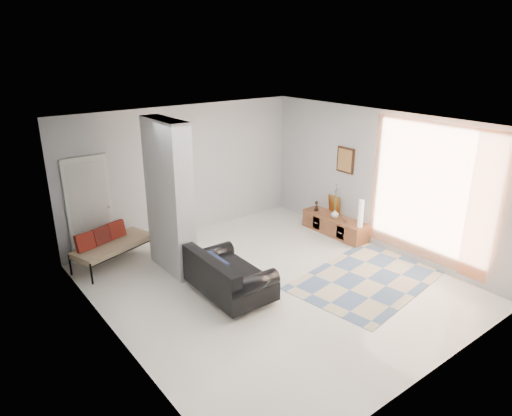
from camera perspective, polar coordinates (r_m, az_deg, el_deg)
floor at (r=8.13m, az=2.13°, el=-9.46°), size 6.00×6.00×0.00m
ceiling at (r=7.19m, az=2.42°, el=10.39°), size 6.00×6.00×0.00m
wall_back at (r=9.93m, az=-8.90°, el=4.55°), size 6.00×0.00×6.00m
wall_front at (r=5.78m, az=21.86°, el=-8.24°), size 6.00×0.00×6.00m
wall_left at (r=6.28m, az=-17.50°, el=-5.39°), size 0.00×6.00×6.00m
wall_right at (r=9.47m, az=15.20°, el=3.33°), size 0.00×6.00×6.00m
partition_column at (r=8.25m, az=-10.82°, el=1.27°), size 0.35×1.20×2.80m
hallway_door at (r=9.23m, az=-20.08°, el=-0.10°), size 0.85×0.06×2.04m
curtain at (r=8.78m, az=20.81°, el=1.77°), size 0.00×2.55×2.55m
wall_art at (r=9.93m, az=11.13°, el=5.90°), size 0.04×0.45×0.55m
media_console at (r=10.22m, az=9.84°, el=-2.12°), size 0.45×1.61×0.80m
loveseat at (r=7.64m, az=-3.71°, el=-8.51°), size 0.96×1.60×0.76m
daybed at (r=9.06m, az=-17.69°, el=-4.26°), size 1.65×1.08×0.77m
area_rug at (r=8.51m, az=13.72°, el=-8.60°), size 2.95×2.19×0.01m
cylinder_lamp at (r=9.61m, az=12.97°, el=-0.69°), size 0.11×0.11×0.58m
bronze_figurine at (r=10.43m, az=7.57°, el=0.26°), size 0.12×0.12×0.23m
vase at (r=10.07m, az=9.83°, el=-0.70°), size 0.19×0.19×0.19m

